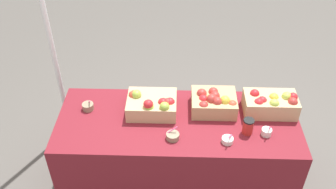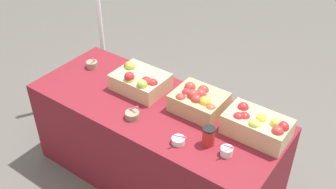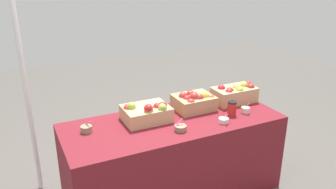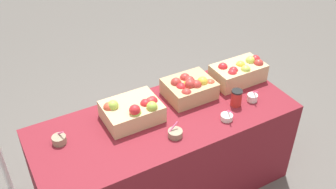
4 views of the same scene
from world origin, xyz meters
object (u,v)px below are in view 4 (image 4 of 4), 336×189
at_px(sample_bowl_mid, 175,133).
at_px(coffee_cup, 236,98).
at_px(apple_crate_left, 239,72).
at_px(apple_crate_right, 133,111).
at_px(sample_bowl_far, 252,97).
at_px(sample_bowl_extra, 59,140).
at_px(apple_crate_middle, 190,88).
at_px(sample_bowl_near, 227,117).

distance_m(sample_bowl_mid, coffee_cup, 0.57).
distance_m(apple_crate_left, apple_crate_right, 0.94).
distance_m(apple_crate_left, sample_bowl_far, 0.28).
relative_size(apple_crate_left, sample_bowl_extra, 4.08).
bearing_deg(apple_crate_middle, sample_bowl_near, -76.90).
height_order(sample_bowl_near, sample_bowl_far, sample_bowl_far).
xyz_separation_m(apple_crate_right, sample_bowl_near, (0.57, -0.32, -0.05)).
distance_m(apple_crate_left, coffee_cup, 0.33).
relative_size(sample_bowl_near, coffee_cup, 0.79).
height_order(apple_crate_middle, sample_bowl_near, apple_crate_middle).
height_order(sample_bowl_near, sample_bowl_extra, same).
distance_m(sample_bowl_near, sample_bowl_far, 0.31).
height_order(sample_bowl_mid, coffee_cup, coffee_cup).
height_order(apple_crate_middle, sample_bowl_extra, apple_crate_middle).
bearing_deg(sample_bowl_extra, coffee_cup, -10.62).
relative_size(sample_bowl_mid, coffee_cup, 0.76).
xyz_separation_m(sample_bowl_near, sample_bowl_extra, (-1.09, 0.34, 0.01)).
height_order(sample_bowl_far, sample_bowl_extra, sample_bowl_far).
xyz_separation_m(apple_crate_middle, apple_crate_right, (-0.49, -0.04, -0.00)).
xyz_separation_m(sample_bowl_mid, sample_bowl_far, (0.70, 0.06, 0.00)).
xyz_separation_m(apple_crate_right, sample_bowl_extra, (-0.52, 0.01, -0.05)).
xyz_separation_m(sample_bowl_far, coffee_cup, (-0.14, 0.02, 0.04)).
bearing_deg(apple_crate_middle, apple_crate_right, -175.46).
bearing_deg(sample_bowl_near, sample_bowl_far, 16.33).
distance_m(apple_crate_middle, sample_bowl_extra, 1.01).
xyz_separation_m(sample_bowl_near, sample_bowl_far, (0.30, 0.09, 0.01)).
bearing_deg(sample_bowl_mid, coffee_cup, 7.82).
distance_m(apple_crate_left, sample_bowl_extra, 1.46).
height_order(sample_bowl_far, coffee_cup, coffee_cup).
relative_size(apple_crate_middle, sample_bowl_mid, 3.62).
distance_m(sample_bowl_far, sample_bowl_extra, 1.41).
distance_m(apple_crate_left, apple_crate_middle, 0.45).
relative_size(apple_crate_middle, sample_bowl_near, 3.49).
bearing_deg(apple_crate_left, coffee_cup, -130.32).
bearing_deg(sample_bowl_near, sample_bowl_mid, 176.20).
distance_m(apple_crate_middle, sample_bowl_near, 0.38).
distance_m(sample_bowl_far, coffee_cup, 0.15).
height_order(apple_crate_middle, sample_bowl_far, apple_crate_middle).
relative_size(apple_crate_right, sample_bowl_far, 3.48).
distance_m(sample_bowl_near, sample_bowl_mid, 0.40).
bearing_deg(apple_crate_left, apple_crate_middle, 178.67).
bearing_deg(apple_crate_left, sample_bowl_near, -136.29).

